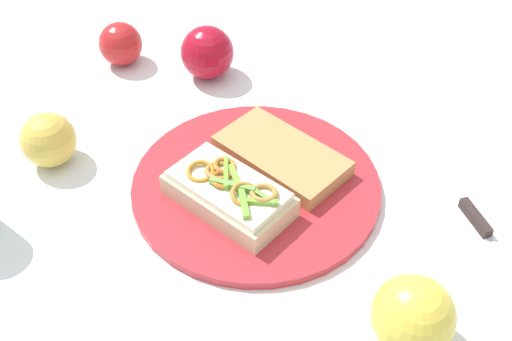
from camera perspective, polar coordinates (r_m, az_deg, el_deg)
The scene contains 9 objects.
ground_plane at distance 0.79m, azimuth 0.00°, elevation -1.67°, with size 2.00×2.00×0.00m, color white.
plate at distance 0.79m, azimuth 0.00°, elevation -1.37°, with size 0.31×0.31×0.01m, color #B72C33.
sandwich at distance 0.75m, azimuth -2.48°, elevation -2.03°, with size 0.15×0.17×0.05m.
bread_slice_side at distance 0.81m, azimuth 2.33°, elevation 1.38°, with size 0.17×0.09×0.02m, color tan.
apple_0 at distance 1.02m, azimuth -12.28°, elevation 11.24°, with size 0.07×0.07×0.07m, color red.
apple_1 at distance 0.97m, azimuth -4.48°, elevation 10.70°, with size 0.08×0.08×0.08m, color #A60F21.
apple_2 at distance 0.64m, azimuth 14.15°, elevation -12.75°, with size 0.08×0.08×0.08m, color gold.
apple_3 at distance 0.85m, azimuth -18.46°, elevation 2.68°, with size 0.07×0.07×0.07m, color gold.
knife at distance 0.79m, azimuth 19.90°, elevation -4.82°, with size 0.01×0.12×0.01m.
Camera 1 is at (0.18, 0.53, 0.56)m, focal length 43.76 mm.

